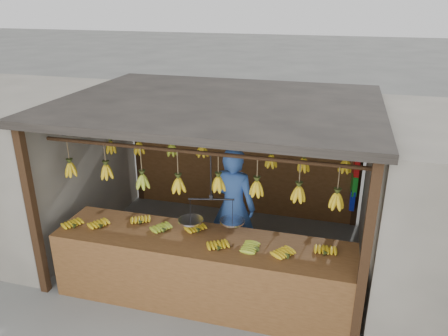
% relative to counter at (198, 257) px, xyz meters
% --- Properties ---
extents(ground, '(80.00, 80.00, 0.00)m').
position_rel_counter_xyz_m(ground, '(-0.10, 1.24, -0.72)').
color(ground, '#5B5B57').
extents(stall, '(4.30, 3.30, 2.40)m').
position_rel_counter_xyz_m(stall, '(-0.10, 1.56, 1.25)').
color(stall, black).
rests_on(stall, ground).
extents(neighbor_left, '(3.00, 3.00, 2.30)m').
position_rel_counter_xyz_m(neighbor_left, '(-3.70, 1.24, 0.43)').
color(neighbor_left, slate).
rests_on(neighbor_left, ground).
extents(counter, '(3.77, 0.86, 0.96)m').
position_rel_counter_xyz_m(counter, '(0.00, 0.00, 0.00)').
color(counter, '#58361A').
rests_on(counter, ground).
extents(hanging_bananas, '(3.64, 2.25, 0.38)m').
position_rel_counter_xyz_m(hanging_bananas, '(-0.09, 1.24, 0.89)').
color(hanging_bananas, gold).
rests_on(hanging_bananas, ground).
extents(balance_scale, '(0.81, 0.42, 0.90)m').
position_rel_counter_xyz_m(balance_scale, '(0.10, 0.24, 0.44)').
color(balance_scale, black).
rests_on(balance_scale, ground).
extents(vendor, '(0.72, 0.52, 1.81)m').
position_rel_counter_xyz_m(vendor, '(0.17, 1.08, 0.19)').
color(vendor, '#3359A5').
rests_on(vendor, ground).
extents(bag_bundles, '(0.08, 0.26, 1.23)m').
position_rel_counter_xyz_m(bag_bundles, '(1.84, 2.59, 0.27)').
color(bag_bundles, yellow).
rests_on(bag_bundles, ground).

